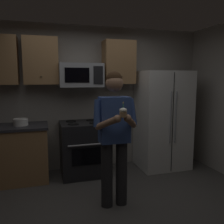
{
  "coord_description": "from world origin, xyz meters",
  "views": [
    {
      "loc": [
        -0.82,
        -2.68,
        1.68
      ],
      "look_at": [
        0.03,
        0.2,
        1.25
      ],
      "focal_mm": 38.71,
      "sensor_mm": 36.0,
      "label": 1
    }
  ],
  "objects": [
    {
      "name": "oven_range",
      "position": [
        -0.15,
        1.36,
        0.46
      ],
      "size": [
        0.76,
        0.7,
        0.93
      ],
      "color": "black",
      "rests_on": "ground"
    },
    {
      "name": "counter_left",
      "position": [
        -1.45,
        1.38,
        0.46
      ],
      "size": [
        1.44,
        0.66,
        0.92
      ],
      "color": "#9E7247",
      "rests_on": "ground"
    },
    {
      "name": "refrigerator",
      "position": [
        1.35,
        1.32,
        0.9
      ],
      "size": [
        0.9,
        0.75,
        1.8
      ],
      "color": "white",
      "rests_on": "ground"
    },
    {
      "name": "wall_back",
      "position": [
        0.0,
        1.75,
        1.3
      ],
      "size": [
        4.4,
        0.1,
        2.6
      ],
      "primitive_type": "cube",
      "color": "gray",
      "rests_on": "ground"
    },
    {
      "name": "cupcake",
      "position": [
        0.06,
        -0.14,
        1.29
      ],
      "size": [
        0.09,
        0.09,
        0.17
      ],
      "color": "#A87F56"
    },
    {
      "name": "bowl_large_white",
      "position": [
        -1.15,
        1.38,
        0.98
      ],
      "size": [
        0.24,
        0.24,
        0.11
      ],
      "color": "white",
      "rests_on": "counter_left"
    },
    {
      "name": "ground_plane",
      "position": [
        0.0,
        0.0,
        0.0
      ],
      "size": [
        6.0,
        6.0,
        0.0
      ],
      "primitive_type": "plane",
      "color": "#474442"
    },
    {
      "name": "cabinet_row_upper",
      "position": [
        -0.72,
        1.53,
        1.95
      ],
      "size": [
        2.78,
        0.36,
        0.76
      ],
      "color": "#9E7247"
    },
    {
      "name": "person",
      "position": [
        0.06,
        0.19,
        1.0
      ],
      "size": [
        0.6,
        0.48,
        1.76
      ],
      "color": "#262628",
      "rests_on": "ground"
    },
    {
      "name": "microwave",
      "position": [
        -0.15,
        1.48,
        1.72
      ],
      "size": [
        0.74,
        0.41,
        0.4
      ],
      "color": "#9EA0A5"
    }
  ]
}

